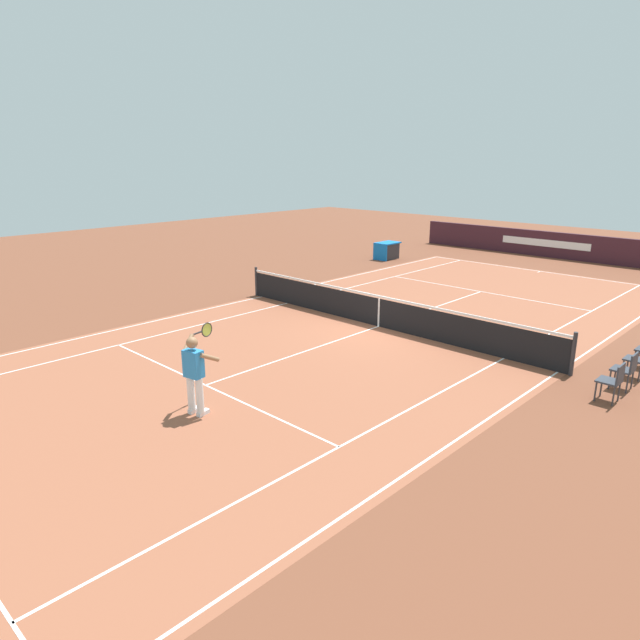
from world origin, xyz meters
TOP-DOWN VIEW (x-y plane):
  - ground_plane at (0.00, 0.00)m, footprint 60.00×60.00m
  - court_slab at (0.00, 0.00)m, footprint 24.20×11.40m
  - court_line_markings at (0.00, 0.00)m, footprint 23.85×11.05m
  - tennis_net at (0.00, 0.00)m, footprint 0.10×11.70m
  - stadium_barrier at (-15.90, -0.00)m, footprint 0.26×17.00m
  - tennis_player_near at (7.38, 1.11)m, footprint 1.01×0.84m
  - tennis_ball at (-1.66, -3.77)m, footprint 0.07×0.07m
  - spectator_chair_2 at (-0.86, 6.99)m, footprint 0.44×0.44m
  - spectator_chair_3 at (0.05, 6.99)m, footprint 0.44×0.44m
  - spectator_chair_4 at (0.97, 6.99)m, footprint 0.44×0.44m
  - equipment_cart_tarped at (-9.61, -7.00)m, footprint 1.25×0.84m

SIDE VIEW (x-z plane):
  - ground_plane at x=0.00m, z-range 0.00..0.00m
  - court_slab at x=0.00m, z-range 0.00..0.00m
  - court_line_markings at x=0.00m, z-range 0.00..0.01m
  - tennis_ball at x=-1.66m, z-range 0.00..0.07m
  - equipment_cart_tarped at x=-9.61m, z-range 0.01..0.86m
  - tennis_net at x=0.00m, z-range -0.05..1.03m
  - spectator_chair_2 at x=-0.86m, z-range 0.08..0.96m
  - spectator_chair_3 at x=0.05m, z-range 0.08..0.96m
  - spectator_chair_4 at x=0.97m, z-range 0.08..0.96m
  - stadium_barrier at x=-15.90m, z-range 0.00..1.31m
  - tennis_player_near at x=7.38m, z-range 0.08..1.78m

